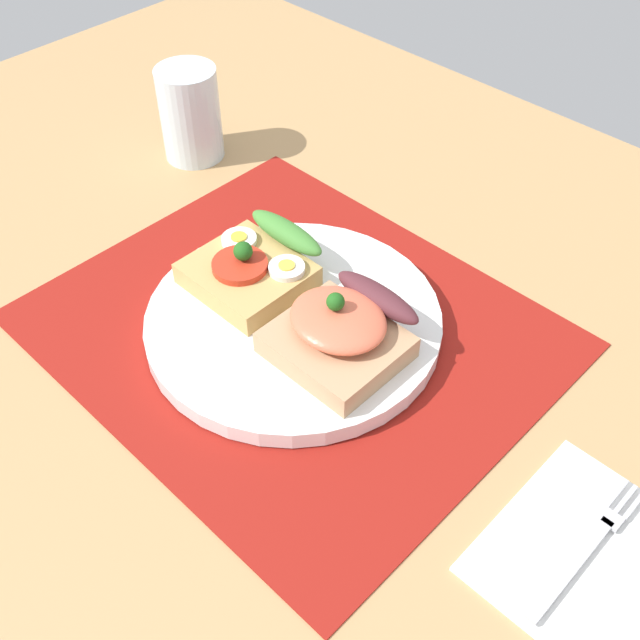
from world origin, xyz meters
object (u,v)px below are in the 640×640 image
at_px(sandwich_salmon, 341,331).
at_px(napkin, 593,558).
at_px(drinking_glass, 190,114).
at_px(fork, 590,544).
at_px(plate, 294,321).
at_px(sandwich_egg_tomato, 253,267).

relative_size(sandwich_salmon, napkin, 0.73).
relative_size(sandwich_salmon, drinking_glass, 1.03).
relative_size(napkin, fork, 1.07).
relative_size(plate, drinking_glass, 2.50).
height_order(plate, fork, plate).
bearing_deg(napkin, drinking_glass, 167.33).
relative_size(sandwich_salmon, fork, 0.77).
distance_m(napkin, fork, 0.01).
xyz_separation_m(plate, drinking_glass, (-0.26, 0.11, 0.04)).
bearing_deg(sandwich_salmon, drinking_glass, 160.55).
bearing_deg(drinking_glass, sandwich_egg_tomato, -26.57).
bearing_deg(fork, napkin, -36.81).
height_order(sandwich_egg_tomato, sandwich_salmon, sandwich_salmon).
bearing_deg(sandwich_salmon, napkin, -2.83).
bearing_deg(drinking_glass, plate, -22.94).
relative_size(plate, napkin, 1.76).
xyz_separation_m(sandwich_salmon, napkin, (0.23, -0.01, -0.03)).
distance_m(sandwich_egg_tomato, sandwich_salmon, 0.11).
height_order(plate, drinking_glass, drinking_glass).
distance_m(fork, drinking_glass, 0.55).
bearing_deg(fork, sandwich_salmon, 178.20).
bearing_deg(plate, sandwich_salmon, -0.08).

